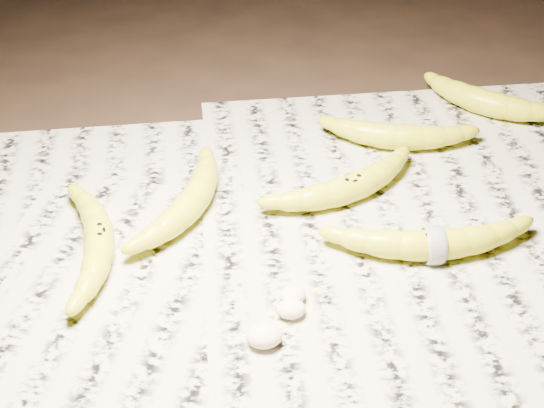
{
  "coord_description": "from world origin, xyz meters",
  "views": [
    {
      "loc": [
        -0.09,
        -0.67,
        0.56
      ],
      "look_at": [
        -0.01,
        0.01,
        0.05
      ],
      "focal_mm": 50.0,
      "sensor_mm": 36.0,
      "label": 1
    }
  ],
  "objects": [
    {
      "name": "banana_upper_a",
      "position": [
        0.19,
        0.18,
        0.03
      ],
      "size": [
        0.19,
        0.1,
        0.04
      ],
      "primitive_type": null,
      "rotation": [
        0.0,
        0.0,
        -0.26
      ],
      "color": "gold",
      "rests_on": "newspaper_patch"
    },
    {
      "name": "flesh_chunk_b",
      "position": [
        -0.0,
        -0.12,
        0.02
      ],
      "size": [
        0.03,
        0.02,
        0.02
      ],
      "primitive_type": "ellipsoid",
      "color": "#F8E8C0",
      "rests_on": "newspaper_patch"
    },
    {
      "name": "flesh_chunk_c",
      "position": [
        0.0,
        -0.1,
        0.02
      ],
      "size": [
        0.03,
        0.02,
        0.02
      ],
      "primitive_type": "ellipsoid",
      "color": "#F8E8C0",
      "rests_on": "newspaper_patch"
    },
    {
      "name": "banana_left_a",
      "position": [
        -0.2,
        0.01,
        0.02
      ],
      "size": [
        0.07,
        0.2,
        0.03
      ],
      "primitive_type": null,
      "rotation": [
        0.0,
        0.0,
        1.64
      ],
      "color": "gold",
      "rests_on": "newspaper_patch"
    },
    {
      "name": "banana_taped",
      "position": [
        0.17,
        -0.05,
        0.03
      ],
      "size": [
        0.22,
        0.07,
        0.04
      ],
      "primitive_type": null,
      "rotation": [
        0.0,
        0.0,
        -0.05
      ],
      "color": "gold",
      "rests_on": "newspaper_patch"
    },
    {
      "name": "flesh_chunk_a",
      "position": [
        -0.03,
        -0.15,
        0.02
      ],
      "size": [
        0.04,
        0.03,
        0.02
      ],
      "primitive_type": "ellipsoid",
      "color": "#F8E8C0",
      "rests_on": "newspaper_patch"
    },
    {
      "name": "banana_center",
      "position": [
        0.1,
        0.07,
        0.03
      ],
      "size": [
        0.2,
        0.13,
        0.04
      ],
      "primitive_type": null,
      "rotation": [
        0.0,
        0.0,
        0.42
      ],
      "color": "gold",
      "rests_on": "newspaper_patch"
    },
    {
      "name": "banana_upper_b",
      "position": [
        0.34,
        0.26,
        0.03
      ],
      "size": [
        0.18,
        0.17,
        0.04
      ],
      "primitive_type": null,
      "rotation": [
        0.0,
        0.0,
        -0.72
      ],
      "color": "gold",
      "rests_on": "newspaper_patch"
    },
    {
      "name": "ground",
      "position": [
        0.0,
        0.0,
        0.0
      ],
      "size": [
        3.0,
        3.0,
        0.0
      ],
      "primitive_type": "plane",
      "color": "black",
      "rests_on": "ground"
    },
    {
      "name": "banana_left_b",
      "position": [
        -0.1,
        0.07,
        0.03
      ],
      "size": [
        0.14,
        0.19,
        0.04
      ],
      "primitive_type": null,
      "rotation": [
        0.0,
        0.0,
        1.09
      ],
      "color": "gold",
      "rests_on": "newspaper_patch"
    },
    {
      "name": "newspaper_patch",
      "position": [
        0.03,
        0.01,
        0.0
      ],
      "size": [
        0.9,
        0.7,
        0.01
      ],
      "primitive_type": "cube",
      "color": "#AFAA96",
      "rests_on": "ground"
    },
    {
      "name": "measuring_tape",
      "position": [
        0.17,
        -0.05,
        0.03
      ],
      "size": [
        0.01,
        0.05,
        0.05
      ],
      "primitive_type": "torus",
      "rotation": [
        0.0,
        1.57,
        -0.05
      ],
      "color": "white",
      "rests_on": "newspaper_patch"
    }
  ]
}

